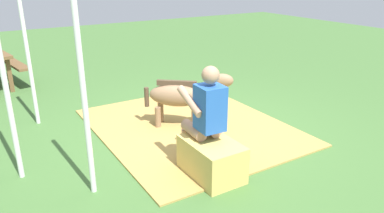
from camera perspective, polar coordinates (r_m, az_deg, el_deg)
The scene contains 8 objects.
ground_plane at distance 5.54m, azimuth 0.78°, elevation -4.05°, with size 24.00×24.00×0.00m, color #426B33.
hay_patch at distance 5.71m, azimuth -0.32°, elevation -3.11°, with size 3.18×2.65×0.02m, color #AD8C47.
hay_bale at distance 4.36m, azimuth 3.02°, elevation -8.05°, with size 0.76×0.51×0.44m, color tan.
person_seated at distance 4.27m, azimuth 1.99°, elevation -1.22°, with size 0.68×0.44×1.32m.
pony_standing at distance 5.56m, azimuth -1.44°, elevation 1.74°, with size 0.98×1.13×0.87m.
tent_pole_left at distance 3.81m, azimuth -16.47°, elevation 2.92°, with size 0.06×0.06×2.41m, color silver.
tent_pole_right at distance 6.03m, azimuth -24.13°, elevation 8.24°, with size 0.06×0.06×2.41m, color silver.
tent_pole_mid at distance 4.43m, azimuth -26.98°, elevation 3.89°, with size 0.06×0.06×2.41m, color silver.
Camera 1 is at (-4.26, 2.70, 2.30)m, focal length 34.59 mm.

